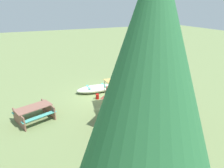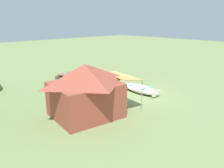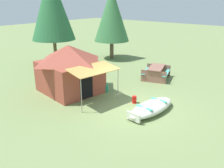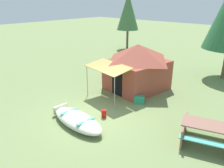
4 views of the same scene
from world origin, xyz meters
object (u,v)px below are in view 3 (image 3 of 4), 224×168
(canvas_cabin_tent, at_px, (69,68))
(cooler_box, at_px, (105,88))
(picnic_table, at_px, (156,71))
(fuel_can, at_px, (134,100))
(pine_tree_back_left, at_px, (52,6))
(pine_tree_back_right, at_px, (112,14))
(beached_rowboat, at_px, (151,107))

(canvas_cabin_tent, bearing_deg, cooler_box, -49.44)
(canvas_cabin_tent, relative_size, picnic_table, 2.08)
(picnic_table, height_order, fuel_can, picnic_table)
(picnic_table, relative_size, fuel_can, 6.32)
(fuel_can, xyz_separation_m, pine_tree_back_left, (2.15, 8.82, 4.18))
(canvas_cabin_tent, relative_size, pine_tree_back_right, 0.80)
(canvas_cabin_tent, xyz_separation_m, cooler_box, (1.24, -1.45, -1.13))
(beached_rowboat, height_order, cooler_box, beached_rowboat)
(pine_tree_back_left, relative_size, pine_tree_back_right, 1.18)
(canvas_cabin_tent, distance_m, cooler_box, 2.22)
(picnic_table, xyz_separation_m, pine_tree_back_right, (2.52, 5.76, 3.12))
(beached_rowboat, height_order, canvas_cabin_tent, canvas_cabin_tent)
(beached_rowboat, bearing_deg, canvas_cabin_tent, 96.69)
(canvas_cabin_tent, height_order, pine_tree_back_left, pine_tree_back_left)
(pine_tree_back_right, bearing_deg, canvas_cabin_tent, -156.20)
(picnic_table, height_order, pine_tree_back_right, pine_tree_back_right)
(canvas_cabin_tent, distance_m, pine_tree_back_left, 6.77)
(pine_tree_back_left, bearing_deg, picnic_table, -76.46)
(picnic_table, bearing_deg, beached_rowboat, -152.21)
(pine_tree_back_left, bearing_deg, canvas_cabin_tent, -120.53)
(picnic_table, bearing_deg, pine_tree_back_right, 66.41)
(canvas_cabin_tent, relative_size, pine_tree_back_left, 0.68)
(beached_rowboat, relative_size, picnic_table, 1.30)
(cooler_box, height_order, fuel_can, cooler_box)
(beached_rowboat, xyz_separation_m, canvas_cabin_tent, (-0.56, 4.78, 1.08))
(beached_rowboat, xyz_separation_m, fuel_can, (0.37, 1.18, -0.06))
(picnic_table, xyz_separation_m, cooler_box, (-3.68, 1.03, -0.30))
(beached_rowboat, relative_size, pine_tree_back_right, 0.50)
(cooler_box, distance_m, pine_tree_back_right, 8.52)
(canvas_cabin_tent, bearing_deg, pine_tree_back_right, 23.80)
(picnic_table, relative_size, pine_tree_back_right, 0.38)
(beached_rowboat, relative_size, fuel_can, 8.25)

